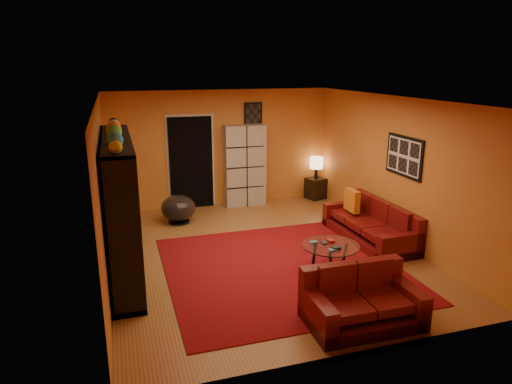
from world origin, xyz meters
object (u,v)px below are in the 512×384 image
object	(u,v)px
entertainment_unit	(120,206)
storage_cabinet	(245,165)
table_lamp	(316,163)
loveseat	(360,300)
coffee_table	(331,248)
bowl_chair	(178,208)
side_table	(316,188)
sofa	(373,225)
tv	(124,209)

from	to	relation	value
entertainment_unit	storage_cabinet	world-z (taller)	entertainment_unit
table_lamp	loveseat	bearing A→B (deg)	-108.75
entertainment_unit	coffee_table	world-z (taller)	entertainment_unit
loveseat	bowl_chair	world-z (taller)	loveseat
loveseat	side_table	world-z (taller)	loveseat
bowl_chair	side_table	distance (m)	3.49
sofa	table_lamp	size ratio (longest dim) A/B	4.07
storage_cabinet	bowl_chair	size ratio (longest dim) A/B	2.61
tv	storage_cabinet	distance (m)	3.90
entertainment_unit	table_lamp	bearing A→B (deg)	31.29
side_table	storage_cabinet	bearing A→B (deg)	178.37
coffee_table	table_lamp	world-z (taller)	table_lamp
entertainment_unit	side_table	bearing A→B (deg)	31.29
entertainment_unit	loveseat	xyz separation A→B (m)	(2.77, -2.42, -0.76)
sofa	loveseat	world-z (taller)	same
side_table	table_lamp	world-z (taller)	table_lamp
entertainment_unit	sofa	distance (m)	4.48
entertainment_unit	loveseat	size ratio (longest dim) A/B	2.13
loveseat	bowl_chair	distance (m)	4.70
tv	storage_cabinet	bearing A→B (deg)	-44.17
sofa	table_lamp	world-z (taller)	table_lamp
bowl_chair	side_table	world-z (taller)	bowl_chair
loveseat	sofa	bearing A→B (deg)	-33.50
tv	table_lamp	world-z (taller)	tv
tv	table_lamp	xyz separation A→B (m)	(4.48, 2.74, -0.13)
loveseat	storage_cabinet	distance (m)	5.26
entertainment_unit	storage_cabinet	xyz separation A→B (m)	(2.76, 2.80, -0.13)
bowl_chair	coffee_table	bearing A→B (deg)	-57.54
tv	table_lamp	distance (m)	5.25
coffee_table	table_lamp	xyz separation A→B (m)	(1.48, 3.79, 0.46)
storage_cabinet	entertainment_unit	bearing A→B (deg)	-133.19
tv	bowl_chair	distance (m)	2.35
entertainment_unit	loveseat	bearing A→B (deg)	-41.15
tv	side_table	bearing A→B (deg)	-58.49
loveseat	bowl_chair	bearing A→B (deg)	21.53
bowl_chair	tv	bearing A→B (deg)	-118.53
entertainment_unit	tv	world-z (taller)	entertainment_unit
sofa	side_table	bearing A→B (deg)	86.01
side_table	sofa	bearing A→B (deg)	-92.37
table_lamp	tv	bearing A→B (deg)	-148.49
loveseat	coffee_table	bearing A→B (deg)	-10.23
coffee_table	table_lamp	bearing A→B (deg)	68.67
sofa	bowl_chair	size ratio (longest dim) A/B	2.98
storage_cabinet	sofa	bearing A→B (deg)	-58.44
coffee_table	entertainment_unit	bearing A→B (deg)	161.13
bowl_chair	storage_cabinet	bearing A→B (deg)	26.55
coffee_table	side_table	distance (m)	4.07
coffee_table	side_table	bearing A→B (deg)	68.67
side_table	loveseat	bearing A→B (deg)	-108.75
tv	loveseat	xyz separation A→B (m)	(2.72, -2.43, -0.70)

